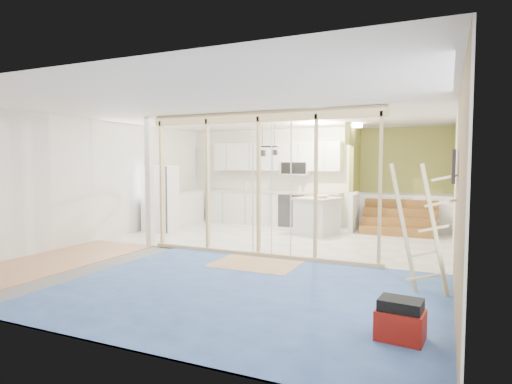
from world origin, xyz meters
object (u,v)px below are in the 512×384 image
at_px(fridge, 161,199).
at_px(toolbox, 400,321).
at_px(ladder, 423,229).
at_px(island, 317,216).

distance_m(fridge, toolbox, 7.52).
bearing_deg(ladder, fridge, 137.08).
bearing_deg(island, fridge, -147.99).
bearing_deg(fridge, toolbox, -45.71).
bearing_deg(island, ladder, -40.96).
bearing_deg(toolbox, island, 119.51).
bearing_deg(ladder, toolbox, -112.02).
distance_m(island, toolbox, 5.97).
xyz_separation_m(toolbox, ladder, (0.10, 1.59, 0.66)).
bearing_deg(toolbox, ladder, 92.06).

